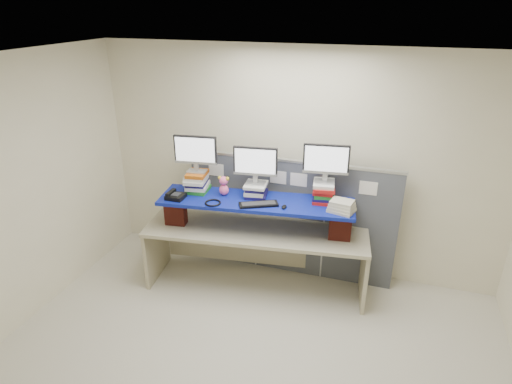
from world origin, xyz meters
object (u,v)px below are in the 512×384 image
(desk, at_px, (256,240))
(monitor_right, at_px, (326,161))
(monitor_left, at_px, (195,152))
(desk_phone, at_px, (175,196))
(blue_board, at_px, (256,202))
(monitor_center, at_px, (255,163))
(keyboard, at_px, (258,204))

(desk, relative_size, monitor_right, 5.33)
(desk, relative_size, monitor_left, 5.33)
(monitor_right, relative_size, desk_phone, 2.49)
(monitor_left, bearing_deg, blue_board, -9.28)
(desk, xyz_separation_m, blue_board, (0.00, 0.00, 0.51))
(monitor_center, relative_size, monitor_right, 1.00)
(desk, height_order, monitor_center, monitor_center)
(monitor_left, height_order, keyboard, monitor_left)
(desk, bearing_deg, desk_phone, -172.21)
(desk, distance_m, blue_board, 0.51)
(monitor_left, xyz_separation_m, monitor_right, (1.46, 0.19, -0.02))
(monitor_right, bearing_deg, desk, -171.04)
(monitor_left, bearing_deg, monitor_center, -0.00)
(monitor_center, height_order, monitor_right, monitor_right)
(desk, xyz_separation_m, monitor_right, (0.73, 0.21, 1.01))
(monitor_center, distance_m, monitor_right, 0.78)
(monitor_right, relative_size, keyboard, 1.11)
(keyboard, relative_size, desk_phone, 2.25)
(blue_board, distance_m, desk_phone, 0.93)
(monitor_left, xyz_separation_m, desk_phone, (-0.16, -0.27, -0.46))
(monitor_left, distance_m, monitor_right, 1.48)
(desk, relative_size, blue_board, 1.21)
(desk, bearing_deg, blue_board, 0.00)
(monitor_center, bearing_deg, desk_phone, -164.64)
(desk, height_order, desk_phone, desk_phone)
(monitor_right, bearing_deg, keyboard, -160.44)
(blue_board, bearing_deg, keyboard, -68.12)
(keyboard, bearing_deg, monitor_center, 89.35)
(desk, height_order, monitor_right, monitor_right)
(monitor_center, distance_m, keyboard, 0.47)
(blue_board, relative_size, keyboard, 4.90)
(monitor_center, distance_m, desk_phone, 0.99)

